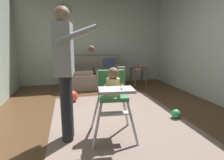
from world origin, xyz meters
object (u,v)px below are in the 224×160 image
object	(u,v)px
adult_standing	(65,68)
toy_ball	(72,96)
toy_ball_second	(176,114)
couch	(93,75)
side_table	(139,73)
sippy_cup	(139,66)
high_chair	(113,90)
wall_clock	(64,11)

from	to	relation	value
adult_standing	toy_ball	world-z (taller)	adult_standing
toy_ball_second	couch	bearing A→B (deg)	112.60
adult_standing	toy_ball	distance (m)	1.75
adult_standing	toy_ball	size ratio (longest dim) A/B	6.95
couch	adult_standing	world-z (taller)	adult_standing
toy_ball_second	side_table	bearing A→B (deg)	84.01
toy_ball_second	sippy_cup	world-z (taller)	sippy_cup
toy_ball_second	side_table	world-z (taller)	side_table
couch	adult_standing	distance (m)	2.90
adult_standing	side_table	xyz separation A→B (m)	(1.99, 2.50, -0.56)
adult_standing	side_table	world-z (taller)	adult_standing
adult_standing	sippy_cup	xyz separation A→B (m)	(1.98, 2.50, -0.37)
high_chair	adult_standing	world-z (taller)	adult_standing
high_chair	toy_ball	bearing A→B (deg)	-157.11
high_chair	sippy_cup	world-z (taller)	high_chair
wall_clock	adult_standing	bearing A→B (deg)	-90.14
couch	wall_clock	bearing A→B (deg)	-124.33
couch	sippy_cup	world-z (taller)	couch
couch	high_chair	size ratio (longest dim) A/B	1.71
side_table	wall_clock	xyz separation A→B (m)	(-1.98, 0.72, 1.70)
couch	toy_ball	distance (m)	1.37
toy_ball_second	wall_clock	world-z (taller)	wall_clock
couch	side_table	distance (m)	1.30
toy_ball	sippy_cup	bearing A→B (deg)	27.12
couch	adult_standing	size ratio (longest dim) A/B	0.98
wall_clock	side_table	bearing A→B (deg)	-19.94
side_table	sippy_cup	xyz separation A→B (m)	(-0.01, 0.00, 0.19)
side_table	sippy_cup	world-z (taller)	sippy_cup
high_chair	adult_standing	bearing A→B (deg)	-91.65
toy_ball_second	side_table	size ratio (longest dim) A/B	0.29
couch	side_table	size ratio (longest dim) A/B	3.14
sippy_cup	wall_clock	xyz separation A→B (m)	(-1.97, 0.72, 1.51)
side_table	wall_clock	size ratio (longest dim) A/B	1.47
high_chair	toy_ball	xyz separation A→B (m)	(-0.49, 1.61, -0.53)
couch	high_chair	distance (m)	2.84
adult_standing	couch	bearing A→B (deg)	82.62
toy_ball	side_table	size ratio (longest dim) A/B	0.46
couch	toy_ball	bearing A→B (deg)	-26.98
side_table	toy_ball_second	bearing A→B (deg)	-95.99
sippy_cup	high_chair	bearing A→B (deg)	-118.44
high_chair	toy_ball_second	size ratio (longest dim) A/B	6.23
sippy_cup	couch	bearing A→B (deg)	169.29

